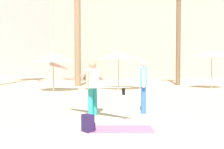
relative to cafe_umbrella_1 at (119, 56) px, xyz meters
The scene contains 8 objects.
hotel_pink 18.50m from the cafe_umbrella_1, 66.72° to the left, with size 22.55×11.91×14.69m, color #DB9989.
cafe_umbrella_1 is the anchor object (origin of this frame).
cafe_umbrella_2 3.78m from the cafe_umbrella_1, behind, with size 2.34×2.34×2.17m.
cafe_umbrella_3 5.76m from the cafe_umbrella_1, ahead, with size 2.07×2.07×2.39m.
beach_towel 10.22m from the cafe_umbrella_1, 101.13° to the right, with size 1.55×0.83×0.01m, color #EF6684.
backpack 10.47m from the cafe_umbrella_1, 105.59° to the right, with size 0.34×0.35×0.42m.
person_mid_right 8.42m from the cafe_umbrella_1, 106.90° to the right, with size 2.02×2.57×1.72m.
person_mid_center 7.81m from the cafe_umbrella_1, 95.54° to the right, with size 0.32×0.61×1.74m.
Camera 1 is at (-1.75, -4.64, 1.69)m, focal length 46.89 mm.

